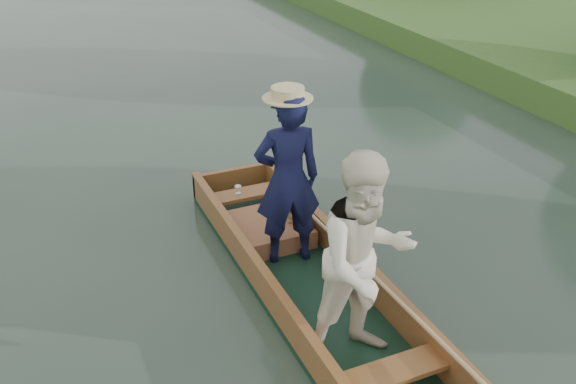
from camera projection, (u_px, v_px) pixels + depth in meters
name	position (u px, v px, depth m)	size (l,w,h in m)	color
ground	(311.00, 295.00, 6.84)	(120.00, 120.00, 0.00)	#283D30
punt	(325.00, 244.00, 6.23)	(1.12, 5.23, 2.10)	black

